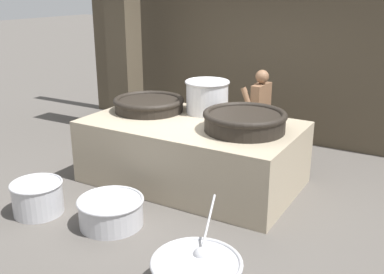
% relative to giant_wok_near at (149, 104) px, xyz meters
% --- Properties ---
extents(ground_plane, '(60.00, 60.00, 0.00)m').
position_rel_giant_wok_near_xyz_m(ground_plane, '(0.85, -0.18, -1.01)').
color(ground_plane, '#56514C').
extents(back_wall, '(7.82, 0.24, 4.02)m').
position_rel_giant_wok_near_xyz_m(back_wall, '(0.85, 2.38, 1.00)').
color(back_wall, '#4C4233').
rests_on(back_wall, ground_plane).
extents(support_pillar, '(0.47, 0.47, 4.02)m').
position_rel_giant_wok_near_xyz_m(support_pillar, '(-1.44, 1.27, 1.00)').
color(support_pillar, '#4C4233').
rests_on(support_pillar, ground_plane).
extents(hearth_platform, '(2.95, 1.71, 0.90)m').
position_rel_giant_wok_near_xyz_m(hearth_platform, '(0.85, -0.18, -0.56)').
color(hearth_platform, tan).
rests_on(hearth_platform, ground_plane).
extents(giant_wok_near, '(1.07, 1.07, 0.20)m').
position_rel_giant_wok_near_xyz_m(giant_wok_near, '(0.00, 0.00, 0.00)').
color(giant_wok_near, black).
rests_on(giant_wok_near, hearth_platform).
extents(giant_wok_far, '(1.09, 1.09, 0.26)m').
position_rel_giant_wok_near_xyz_m(giant_wok_far, '(1.65, -0.18, 0.03)').
color(giant_wok_far, black).
rests_on(giant_wok_far, hearth_platform).
extents(stock_pot, '(0.66, 0.66, 0.49)m').
position_rel_giant_wok_near_xyz_m(stock_pot, '(0.81, 0.34, 0.15)').
color(stock_pot, silver).
rests_on(stock_pot, hearth_platform).
extents(cook, '(0.36, 0.55, 1.49)m').
position_rel_giant_wok_near_xyz_m(cook, '(1.38, 1.01, -0.20)').
color(cook, brown).
rests_on(cook, ground_plane).
extents(prep_bowl_vegetables, '(0.85, 1.09, 0.68)m').
position_rel_giant_wok_near_xyz_m(prep_bowl_vegetables, '(2.13, -2.30, -0.83)').
color(prep_bowl_vegetables, '#B7B7BC').
rests_on(prep_bowl_vegetables, ground_plane).
extents(prep_bowl_meat, '(0.64, 0.64, 0.41)m').
position_rel_giant_wok_near_xyz_m(prep_bowl_meat, '(-0.32, -1.96, -0.78)').
color(prep_bowl_meat, '#B7B7BC').
rests_on(prep_bowl_meat, ground_plane).
extents(prep_bowl_extra, '(0.79, 0.79, 0.33)m').
position_rel_giant_wok_near_xyz_m(prep_bowl_extra, '(0.66, -1.74, -0.83)').
color(prep_bowl_extra, '#B7B7BC').
rests_on(prep_bowl_extra, ground_plane).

